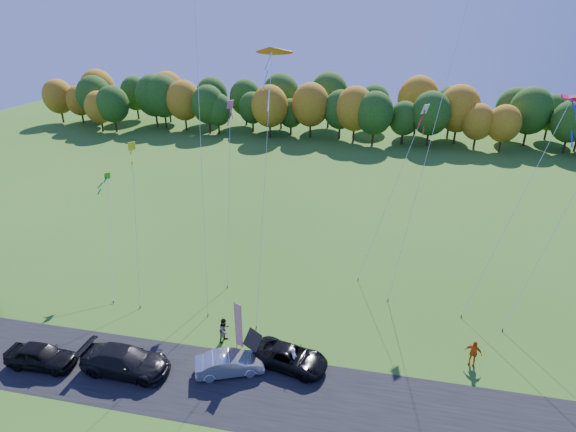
% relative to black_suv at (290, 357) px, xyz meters
% --- Properties ---
extents(ground, '(160.00, 160.00, 0.00)m').
position_rel_black_suv_xyz_m(ground, '(-1.68, 1.50, -0.67)').
color(ground, '#315E18').
extents(asphalt_strip, '(90.00, 6.00, 0.01)m').
position_rel_black_suv_xyz_m(asphalt_strip, '(-1.68, -2.50, -0.66)').
color(asphalt_strip, black).
rests_on(asphalt_strip, ground).
extents(tree_line, '(116.00, 12.00, 10.00)m').
position_rel_black_suv_xyz_m(tree_line, '(-1.68, 56.50, -0.67)').
color(tree_line, '#1E4711').
rests_on(tree_line, ground).
extents(black_suv, '(5.18, 3.20, 1.34)m').
position_rel_black_suv_xyz_m(black_suv, '(0.00, 0.00, 0.00)').
color(black_suv, black).
rests_on(black_suv, ground).
extents(silver_sedan, '(4.48, 2.94, 1.39)m').
position_rel_black_suv_xyz_m(silver_sedan, '(-3.56, -1.33, 0.03)').
color(silver_sedan, silver).
rests_on(silver_sedan, ground).
extents(dark_truck_a, '(5.64, 2.37, 1.63)m').
position_rel_black_suv_xyz_m(dark_truck_a, '(-9.95, -2.55, 0.14)').
color(dark_truck_a, black).
rests_on(dark_truck_a, ground).
extents(dark_truck_b, '(4.48, 1.90, 1.51)m').
position_rel_black_suv_xyz_m(dark_truck_b, '(-15.46, -3.16, 0.09)').
color(dark_truck_b, black).
rests_on(dark_truck_b, ground).
extents(person_tailgate_a, '(0.50, 0.65, 1.60)m').
position_rel_black_suv_xyz_m(person_tailgate_a, '(0.26, -0.19, 0.13)').
color(person_tailgate_a, white).
rests_on(person_tailgate_a, ground).
extents(person_tailgate_b, '(0.97, 1.07, 1.80)m').
position_rel_black_suv_xyz_m(person_tailgate_b, '(-4.83, 1.44, 0.23)').
color(person_tailgate_b, gray).
rests_on(person_tailgate_b, ground).
extents(person_east, '(1.14, 0.74, 1.80)m').
position_rel_black_suv_xyz_m(person_east, '(11.35, 2.49, 0.23)').
color(person_east, '#D25C13').
rests_on(person_east, ground).
extents(feather_flag, '(0.53, 0.27, 4.31)m').
position_rel_black_suv_xyz_m(feather_flag, '(-3.38, 0.10, 1.97)').
color(feather_flag, '#999999').
rests_on(feather_flag, ground).
extents(kite_delta_blue, '(4.49, 11.10, 29.66)m').
position_rel_black_suv_xyz_m(kite_delta_blue, '(-8.50, 8.89, 13.83)').
color(kite_delta_blue, '#4C3F33').
rests_on(kite_delta_blue, ground).
extents(kite_parafoil_orange, '(7.49, 13.95, 31.78)m').
position_rel_black_suv_xyz_m(kite_parafoil_orange, '(9.02, 15.15, 15.04)').
color(kite_parafoil_orange, '#4C3F33').
rests_on(kite_parafoil_orange, ground).
extents(kite_delta_red, '(2.89, 10.18, 19.67)m').
position_rel_black_suv_xyz_m(kite_delta_red, '(-3.52, 8.21, 9.73)').
color(kite_delta_red, '#4C3F33').
rests_on(kite_delta_red, ground).
extents(kite_parafoil_rainbow, '(7.80, 7.70, 15.49)m').
position_rel_black_suv_xyz_m(kite_parafoil_rainbow, '(14.61, 11.04, 6.93)').
color(kite_parafoil_rainbow, '#4C3F33').
rests_on(kite_parafoil_rainbow, ground).
extents(kite_diamond_yellow, '(3.22, 6.99, 11.55)m').
position_rel_black_suv_xyz_m(kite_diamond_yellow, '(-13.70, 6.87, 4.86)').
color(kite_diamond_yellow, '#4C3F33').
rests_on(kite_diamond_yellow, ground).
extents(kite_diamond_green, '(3.44, 6.75, 8.69)m').
position_rel_black_suv_xyz_m(kite_diamond_green, '(-16.24, 7.00, 3.48)').
color(kite_diamond_green, '#4C3F33').
rests_on(kite_diamond_green, ground).
extents(kite_diamond_white, '(4.85, 5.43, 14.34)m').
position_rel_black_suv_xyz_m(kite_diamond_white, '(5.72, 13.36, 6.24)').
color(kite_diamond_white, '#4C3F33').
rests_on(kite_diamond_white, ground).
extents(kite_diamond_pink, '(1.93, 7.51, 14.26)m').
position_rel_black_suv_xyz_m(kite_diamond_pink, '(-7.44, 11.16, 6.27)').
color(kite_diamond_pink, '#4C3F33').
rests_on(kite_diamond_pink, ground).
extents(kite_diamond_blue_low, '(4.87, 5.17, 10.90)m').
position_rel_black_suv_xyz_m(kite_diamond_blue_low, '(16.21, 8.67, 4.53)').
color(kite_diamond_blue_low, '#4C3F33').
rests_on(kite_diamond_blue_low, ground).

